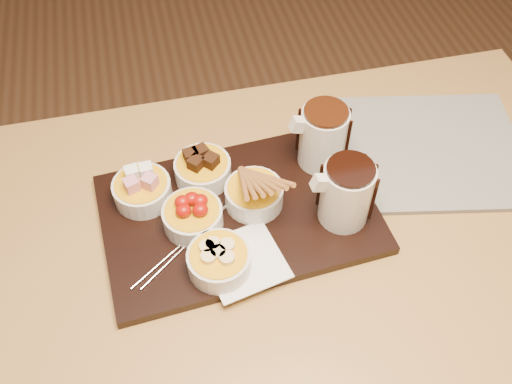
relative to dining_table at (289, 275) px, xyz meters
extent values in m
cube|color=#A47A3D|center=(0.00, 0.00, 0.08)|extent=(1.20, 0.80, 0.04)
cylinder|color=#A47A3D|center=(-0.54, 0.34, -0.30)|extent=(0.06, 0.06, 0.71)
cylinder|color=#A47A3D|center=(0.54, 0.34, -0.30)|extent=(0.06, 0.06, 0.71)
cube|color=black|center=(-0.07, 0.08, 0.11)|extent=(0.48, 0.33, 0.02)
cube|color=white|center=(-0.09, -0.03, 0.12)|extent=(0.14, 0.14, 0.00)
cylinder|color=silver|center=(-0.23, 0.14, 0.14)|extent=(0.10, 0.10, 0.04)
cylinder|color=silver|center=(-0.12, 0.16, 0.14)|extent=(0.10, 0.10, 0.04)
cylinder|color=silver|center=(-0.15, 0.06, 0.14)|extent=(0.10, 0.10, 0.04)
cylinder|color=silver|center=(-0.04, 0.09, 0.14)|extent=(0.10, 0.10, 0.04)
cylinder|color=silver|center=(-0.13, -0.03, 0.14)|extent=(0.10, 0.10, 0.04)
cylinder|color=silver|center=(0.10, 0.03, 0.17)|extent=(0.09, 0.09, 0.11)
cylinder|color=silver|center=(0.10, 0.16, 0.17)|extent=(0.09, 0.09, 0.11)
cube|color=beige|center=(0.30, 0.15, 0.10)|extent=(0.42, 0.36, 0.01)
camera|label=1|loc=(-0.18, -0.50, 0.89)|focal=40.00mm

